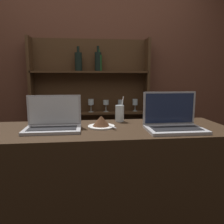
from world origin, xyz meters
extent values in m
cube|color=black|center=(0.00, 0.28, 0.53)|extent=(1.69, 0.55, 1.06)
cube|color=brown|center=(0.00, 1.44, 1.35)|extent=(7.00, 0.06, 2.70)
cube|color=#472D19|center=(-0.66, 1.32, 0.90)|extent=(0.03, 0.18, 1.79)
cube|color=#472D19|center=(0.59, 1.32, 0.90)|extent=(0.03, 0.18, 1.79)
cube|color=#472D19|center=(-0.03, 1.41, 0.90)|extent=(1.29, 0.02, 1.79)
cube|color=#472D19|center=(-0.03, 1.32, 0.54)|extent=(1.25, 0.18, 0.02)
cube|color=#472D19|center=(-0.03, 1.32, 0.99)|extent=(1.25, 0.18, 0.02)
cube|color=#472D19|center=(-0.03, 1.32, 1.44)|extent=(1.25, 0.18, 0.02)
cylinder|color=silver|center=(-0.53, 1.32, 1.00)|extent=(0.05, 0.05, 0.01)
cylinder|color=silver|center=(-0.53, 1.32, 1.04)|extent=(0.01, 0.01, 0.08)
cylinder|color=silver|center=(-0.53, 1.32, 1.11)|extent=(0.06, 0.06, 0.06)
cylinder|color=silver|center=(-0.37, 1.32, 1.00)|extent=(0.06, 0.06, 0.01)
cylinder|color=silver|center=(-0.37, 1.32, 1.03)|extent=(0.01, 0.01, 0.06)
cylinder|color=silver|center=(-0.37, 1.32, 1.09)|extent=(0.06, 0.06, 0.06)
cylinder|color=silver|center=(-0.20, 1.32, 1.00)|extent=(0.06, 0.06, 0.01)
cylinder|color=silver|center=(-0.20, 1.32, 1.03)|extent=(0.01, 0.01, 0.06)
cylinder|color=silver|center=(-0.20, 1.32, 1.09)|extent=(0.06, 0.06, 0.05)
cylinder|color=silver|center=(-0.03, 1.32, 1.00)|extent=(0.06, 0.06, 0.01)
cylinder|color=silver|center=(-0.03, 1.32, 1.04)|extent=(0.01, 0.01, 0.07)
cylinder|color=silver|center=(-0.03, 1.32, 1.11)|extent=(0.06, 0.06, 0.06)
cylinder|color=silver|center=(0.13, 1.32, 1.00)|extent=(0.06, 0.06, 0.01)
cylinder|color=silver|center=(0.13, 1.32, 1.04)|extent=(0.01, 0.01, 0.07)
cylinder|color=silver|center=(0.13, 1.32, 1.10)|extent=(0.06, 0.06, 0.05)
cylinder|color=silver|center=(0.30, 1.32, 1.00)|extent=(0.06, 0.06, 0.01)
cylinder|color=silver|center=(0.30, 1.32, 1.04)|extent=(0.01, 0.01, 0.06)
cylinder|color=silver|center=(0.30, 1.32, 1.10)|extent=(0.06, 0.06, 0.06)
cylinder|color=silver|center=(0.46, 1.32, 1.00)|extent=(0.05, 0.05, 0.01)
cylinder|color=silver|center=(0.46, 1.32, 1.04)|extent=(0.01, 0.01, 0.06)
cylinder|color=silver|center=(0.46, 1.32, 1.10)|extent=(0.06, 0.06, 0.07)
cylinder|color=black|center=(0.05, 1.32, 1.54)|extent=(0.07, 0.07, 0.20)
cylinder|color=black|center=(0.05, 1.32, 1.68)|extent=(0.03, 0.03, 0.07)
cylinder|color=black|center=(-0.16, 1.32, 1.54)|extent=(0.08, 0.08, 0.19)
cylinder|color=black|center=(-0.16, 1.32, 1.67)|extent=(0.03, 0.03, 0.06)
cylinder|color=#1E4C23|center=(0.06, 1.32, 1.53)|extent=(0.06, 0.06, 0.17)
cylinder|color=#1E4C23|center=(0.06, 1.32, 1.65)|extent=(0.02, 0.02, 0.06)
cube|color=#ADADB2|center=(-0.29, 0.24, 1.07)|extent=(0.34, 0.20, 0.02)
cube|color=black|center=(-0.29, 0.23, 1.08)|extent=(0.29, 0.11, 0.00)
cube|color=#ADADB2|center=(-0.29, 0.34, 1.17)|extent=(0.34, 0.00, 0.19)
cube|color=silver|center=(-0.29, 0.34, 1.17)|extent=(0.31, 0.01, 0.17)
cube|color=#ADADB2|center=(0.46, 0.15, 1.07)|extent=(0.35, 0.23, 0.02)
cube|color=black|center=(0.46, 0.14, 1.08)|extent=(0.29, 0.12, 0.00)
cube|color=#ADADB2|center=(0.46, 0.27, 1.19)|extent=(0.35, 0.00, 0.21)
cube|color=#1E2847|center=(0.46, 0.26, 1.19)|extent=(0.32, 0.01, 0.19)
cylinder|color=white|center=(0.01, 0.30, 1.07)|extent=(0.17, 0.17, 0.01)
cone|color=#51301C|center=(0.01, 0.30, 1.10)|extent=(0.11, 0.11, 0.07)
cube|color=#B7B7BC|center=(0.06, 0.29, 1.07)|extent=(0.08, 0.16, 0.00)
cylinder|color=silver|center=(0.16, 0.48, 1.12)|extent=(0.06, 0.06, 0.12)
cylinder|color=white|center=(0.17, 0.48, 1.15)|extent=(0.04, 0.01, 0.18)
camera|label=1|loc=(-0.07, -1.09, 1.39)|focal=35.00mm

